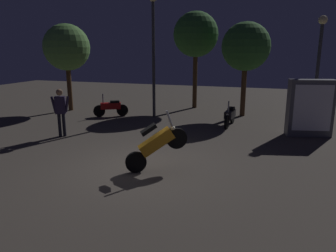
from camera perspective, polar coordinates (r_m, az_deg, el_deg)
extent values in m
plane|color=#4C443D|center=(8.96, -5.11, -7.26)|extent=(40.00, 40.00, 0.00)
cylinder|color=black|center=(8.51, -5.72, -6.41)|extent=(0.53, 0.37, 0.56)
cylinder|color=black|center=(8.52, 1.55, -2.21)|extent=(0.53, 0.37, 0.56)
cube|color=orange|center=(8.43, -2.09, -2.83)|extent=(0.98, 0.75, 0.76)
cube|color=black|center=(8.30, -3.47, -0.62)|extent=(0.49, 0.42, 0.32)
cylinder|color=gray|center=(8.34, 0.24, 1.32)|extent=(0.21, 0.15, 0.44)
sphere|color=#F2EABF|center=(8.42, 0.90, -0.42)|extent=(0.12, 0.12, 0.12)
cylinder|color=black|center=(14.30, 11.39, 1.60)|extent=(0.15, 0.57, 0.56)
cylinder|color=black|center=(13.25, 10.41, 0.70)|extent=(0.15, 0.57, 0.56)
cube|color=black|center=(13.73, 10.96, 2.10)|extent=(0.38, 0.97, 0.30)
cube|color=black|center=(13.88, 11.17, 3.06)|extent=(0.28, 0.46, 0.10)
cylinder|color=gray|center=(13.32, 10.71, 3.41)|extent=(0.07, 0.07, 0.45)
sphere|color=#F2EABF|center=(13.29, 10.56, 1.97)|extent=(0.12, 0.12, 0.12)
cylinder|color=black|center=(15.73, -8.11, 2.80)|extent=(0.54, 0.36, 0.56)
cylinder|color=black|center=(15.71, -12.12, 2.63)|extent=(0.54, 0.36, 0.56)
cube|color=#B71414|center=(15.67, -10.15, 3.54)|extent=(0.98, 0.72, 0.30)
cube|color=black|center=(15.64, -9.45, 4.30)|extent=(0.50, 0.42, 0.10)
cylinder|color=gray|center=(15.61, -11.50, 4.84)|extent=(0.08, 0.08, 0.45)
sphere|color=#F2EABF|center=(15.66, -11.81, 3.65)|extent=(0.12, 0.12, 0.12)
cylinder|color=black|center=(12.54, -18.70, 0.17)|extent=(0.12, 0.12, 0.86)
cylinder|color=black|center=(12.50, -17.99, 0.18)|extent=(0.12, 0.12, 0.86)
cube|color=#261E38|center=(12.37, -18.61, 3.56)|extent=(0.42, 0.36, 0.64)
sphere|color=#9E7251|center=(12.31, -18.77, 5.70)|extent=(0.24, 0.24, 0.24)
cylinder|color=#261E38|center=(12.43, -19.69, 3.66)|extent=(0.21, 0.15, 0.58)
cylinder|color=#261E38|center=(12.31, -17.53, 3.74)|extent=(0.21, 0.15, 0.58)
cylinder|color=#38383D|center=(15.06, -2.58, 11.41)|extent=(0.14, 0.14, 5.23)
cylinder|color=#38383D|center=(15.18, 24.97, 8.22)|extent=(0.14, 0.14, 4.19)
sphere|color=#F9E59E|center=(15.18, 25.84, 16.61)|extent=(0.36, 0.36, 0.36)
cylinder|color=#4C331E|center=(17.67, -17.11, 6.59)|extent=(0.24, 0.24, 2.43)
sphere|color=#568C42|center=(17.57, -17.59, 13.20)|extent=(2.35, 2.35, 2.35)
cylinder|color=#4C331E|center=(17.70, 4.81, 8.22)|extent=(0.24, 0.24, 3.09)
sphere|color=#336B2D|center=(17.64, 4.97, 15.93)|extent=(2.37, 2.37, 2.37)
cylinder|color=#4C331E|center=(15.89, 13.26, 6.22)|extent=(0.24, 0.24, 2.49)
sphere|color=#336B2D|center=(15.77, 13.67, 13.58)|extent=(2.26, 2.26, 2.26)
cube|color=#595960|center=(12.95, 23.93, 2.93)|extent=(1.67, 0.85, 2.10)
cube|color=white|center=(12.69, 24.34, 2.93)|extent=(1.32, 0.34, 1.68)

